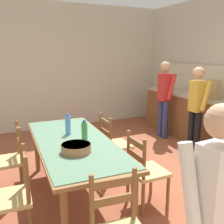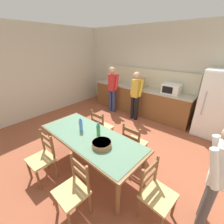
{
  "view_description": "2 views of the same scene",
  "coord_description": "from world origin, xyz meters",
  "views": [
    {
      "loc": [
        2.94,
        -1.62,
        1.83
      ],
      "look_at": [
        -0.24,
        -0.1,
        1.0
      ],
      "focal_mm": 42.0,
      "sensor_mm": 36.0,
      "label": 1
    },
    {
      "loc": [
        1.81,
        -2.27,
        2.3
      ],
      "look_at": [
        -0.09,
        0.03,
        0.94
      ],
      "focal_mm": 24.0,
      "sensor_mm": 36.0,
      "label": 2
    }
  ],
  "objects": [
    {
      "name": "wall_left",
      "position": [
        -3.26,
        0.0,
        1.45
      ],
      "size": [
        0.12,
        5.2,
        2.9
      ],
      "primitive_type": "cube",
      "color": "beige",
      "rests_on": "ground"
    },
    {
      "name": "chair_side_near_right",
      "position": [
        0.47,
        -1.5,
        0.44
      ],
      "size": [
        0.45,
        0.43,
        0.91
      ],
      "rotation": [
        0.0,
        0.0,
        -0.07
      ],
      "color": "brown",
      "rests_on": "ground"
    },
    {
      "name": "chair_side_far_left",
      "position": [
        -0.41,
        0.01,
        0.44
      ],
      "size": [
        0.42,
        0.4,
        0.91
      ],
      "rotation": [
        0.0,
        0.0,
        3.13
      ],
      "color": "brown",
      "rests_on": "ground"
    },
    {
      "name": "person_at_sink",
      "position": [
        -1.47,
        1.71,
        0.91
      ],
      "size": [
        0.4,
        0.28,
        1.61
      ],
      "rotation": [
        0.0,
        0.0,
        1.57
      ],
      "color": "navy",
      "rests_on": "ground"
    },
    {
      "name": "person_by_table",
      "position": [
        1.94,
        -0.46,
        0.87
      ],
      "size": [
        0.28,
        0.4,
        1.54
      ],
      "rotation": [
        0.0,
        0.0,
        3.2
      ],
      "color": "#4C4C4C",
      "rests_on": "ground"
    },
    {
      "name": "bottle_off_centre",
      "position": [
        0.14,
        -0.64,
        0.89
      ],
      "size": [
        0.07,
        0.07,
        0.27
      ],
      "color": "green",
      "rests_on": "dining_table"
    },
    {
      "name": "person_at_counter",
      "position": [
        -0.5,
        1.69,
        0.87
      ],
      "size": [
        0.39,
        0.27,
        1.55
      ],
      "rotation": [
        0.0,
        0.0,
        1.57
      ],
      "color": "black",
      "rests_on": "ground"
    },
    {
      "name": "dining_table",
      "position": [
        0.03,
        -0.74,
        0.69
      ],
      "size": [
        2.17,
        0.98,
        0.76
      ],
      "rotation": [
        0.0,
        0.0,
        -0.05
      ],
      "color": "brown",
      "rests_on": "ground"
    },
    {
      "name": "chair_side_near_left",
      "position": [
        -0.48,
        -1.45,
        0.44
      ],
      "size": [
        0.43,
        0.41,
        0.91
      ],
      "rotation": [
        0.0,
        0.0,
        -0.01
      ],
      "color": "brown",
      "rests_on": "ground"
    },
    {
      "name": "chair_side_far_right",
      "position": [
        0.55,
        -0.04,
        0.44
      ],
      "size": [
        0.43,
        0.41,
        0.91
      ],
      "rotation": [
        0.0,
        0.0,
        3.13
      ],
      "color": "brown",
      "rests_on": "ground"
    },
    {
      "name": "ground_plane",
      "position": [
        0.0,
        0.0,
        0.0
      ],
      "size": [
        8.32,
        8.32,
        0.0
      ],
      "primitive_type": "plane",
      "color": "brown"
    },
    {
      "name": "bottle_near_centre",
      "position": [
        -0.23,
        -0.73,
        0.89
      ],
      "size": [
        0.07,
        0.07,
        0.27
      ],
      "color": "#4C8ED6",
      "rests_on": "dining_table"
    },
    {
      "name": "serving_bowl",
      "position": [
        0.4,
        -0.83,
        0.82
      ],
      "size": [
        0.32,
        0.32,
        0.09
      ],
      "color": "#9E6642",
      "rests_on": "dining_table"
    },
    {
      "name": "kitchen_counter",
      "position": [
        -0.68,
        2.23,
        0.47
      ],
      "size": [
        3.56,
        0.66,
        0.94
      ],
      "color": "brown",
      "rests_on": "ground"
    },
    {
      "name": "paper_bag",
      "position": [
        -0.63,
        2.2,
        1.12
      ],
      "size": [
        0.24,
        0.16,
        0.36
      ],
      "primitive_type": "cube",
      "color": "tan",
      "rests_on": "kitchen_counter"
    }
  ]
}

